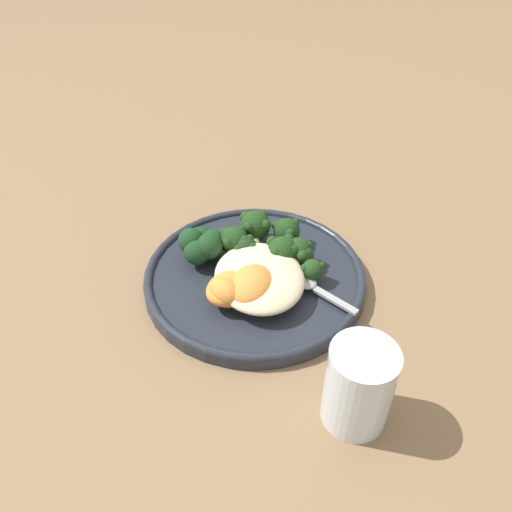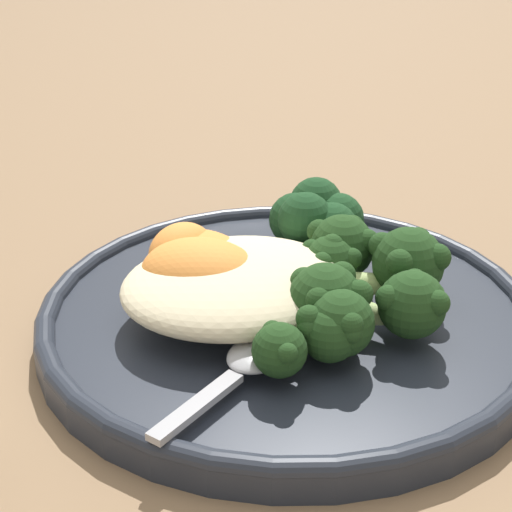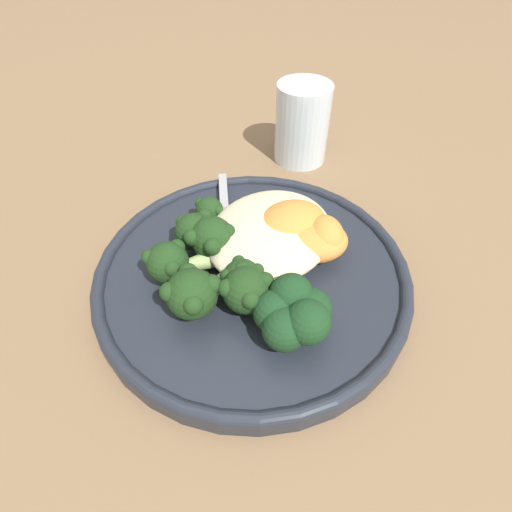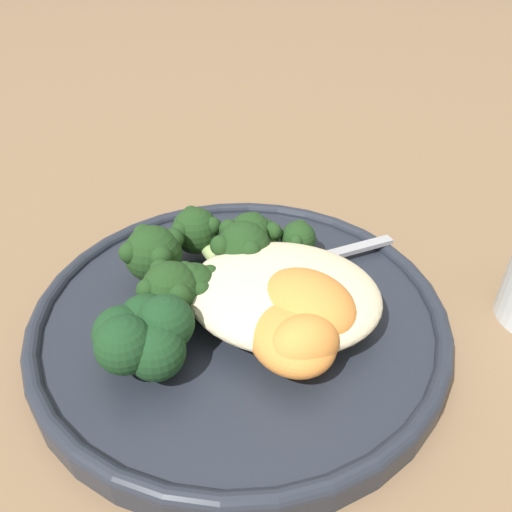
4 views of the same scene
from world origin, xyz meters
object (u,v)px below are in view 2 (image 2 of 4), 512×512
(broccoli_stalk_5, at_px, (387,267))
(sweet_potato_chunk_0, at_px, (192,258))
(kale_tuft, at_px, (317,218))
(broccoli_stalk_7, at_px, (318,257))
(broccoli_stalk_0, at_px, (269,332))
(spoon, at_px, (251,360))
(sweet_potato_chunk_1, at_px, (182,252))
(sweet_potato_chunk_3, at_px, (200,274))
(broccoli_stalk_2, at_px, (318,319))
(broccoli_stalk_3, at_px, (319,297))
(broccoli_stalk_4, at_px, (381,303))
(sweet_potato_chunk_2, at_px, (199,260))
(broccoli_stalk_6, at_px, (321,266))
(plate, at_px, (288,317))
(quinoa_mound, at_px, (237,285))
(broccoli_stalk_1, at_px, (308,324))

(broccoli_stalk_5, distance_m, sweet_potato_chunk_0, 0.12)
(kale_tuft, bearing_deg, broccoli_stalk_7, -110.67)
(broccoli_stalk_0, xyz_separation_m, spoon, (-0.01, -0.01, -0.01))
(sweet_potato_chunk_1, distance_m, sweet_potato_chunk_3, 0.03)
(broccoli_stalk_2, bearing_deg, broccoli_stalk_3, 135.19)
(broccoli_stalk_4, xyz_separation_m, sweet_potato_chunk_2, (-0.08, 0.08, -0.00))
(broccoli_stalk_6, xyz_separation_m, kale_tuft, (0.02, 0.06, 0.01))
(broccoli_stalk_0, xyz_separation_m, broccoli_stalk_4, (0.07, 0.00, 0.00))
(plate, height_order, kale_tuft, kale_tuft)
(broccoli_stalk_4, height_order, sweet_potato_chunk_2, broccoli_stalk_4)
(quinoa_mound, distance_m, broccoli_stalk_1, 0.05)
(plate, distance_m, kale_tuft, 0.08)
(broccoli_stalk_0, bearing_deg, broccoli_stalk_4, 97.28)
(broccoli_stalk_7, xyz_separation_m, sweet_potato_chunk_0, (-0.07, 0.03, -0.00))
(broccoli_stalk_7, distance_m, spoon, 0.10)
(broccoli_stalk_0, height_order, spoon, broccoli_stalk_0)
(broccoli_stalk_7, height_order, sweet_potato_chunk_1, broccoli_stalk_7)
(broccoli_stalk_0, xyz_separation_m, broccoli_stalk_2, (0.03, -0.00, 0.00))
(plate, distance_m, broccoli_stalk_2, 0.06)
(plate, xyz_separation_m, broccoli_stalk_6, (0.02, 0.01, 0.03))
(broccoli_stalk_2, height_order, sweet_potato_chunk_1, same)
(broccoli_stalk_1, relative_size, broccoli_stalk_6, 1.37)
(kale_tuft, height_order, spoon, kale_tuft)
(broccoli_stalk_6, xyz_separation_m, broccoli_stalk_7, (0.00, 0.01, 0.00))
(broccoli_stalk_7, height_order, sweet_potato_chunk_3, broccoli_stalk_7)
(quinoa_mound, height_order, broccoli_stalk_1, same)
(broccoli_stalk_2, relative_size, sweet_potato_chunk_0, 2.07)
(plate, relative_size, sweet_potato_chunk_0, 5.59)
(sweet_potato_chunk_3, bearing_deg, spoon, -84.08)
(broccoli_stalk_5, relative_size, spoon, 1.31)
(broccoli_stalk_6, distance_m, kale_tuft, 0.06)
(kale_tuft, distance_m, spoon, 0.15)
(plate, bearing_deg, broccoli_stalk_6, 19.94)
(broccoli_stalk_6, height_order, sweet_potato_chunk_1, sweet_potato_chunk_1)
(broccoli_stalk_0, distance_m, broccoli_stalk_6, 0.08)
(plate, xyz_separation_m, sweet_potato_chunk_2, (-0.04, 0.04, 0.03))
(broccoli_stalk_4, height_order, sweet_potato_chunk_1, broccoli_stalk_4)
(broccoli_stalk_6, distance_m, broccoli_stalk_7, 0.01)
(broccoli_stalk_2, relative_size, kale_tuft, 1.73)
(broccoli_stalk_0, relative_size, sweet_potato_chunk_1, 2.17)
(broccoli_stalk_3, bearing_deg, sweet_potato_chunk_0, 177.95)
(broccoli_stalk_2, relative_size, broccoli_stalk_4, 1.05)
(quinoa_mound, height_order, broccoli_stalk_3, broccoli_stalk_3)
(broccoli_stalk_1, relative_size, sweet_potato_chunk_1, 2.58)
(broccoli_stalk_3, relative_size, broccoli_stalk_7, 0.73)
(broccoli_stalk_2, relative_size, sweet_potato_chunk_2, 1.61)
(broccoli_stalk_0, height_order, sweet_potato_chunk_0, sweet_potato_chunk_0)
(broccoli_stalk_3, relative_size, kale_tuft, 1.40)
(broccoli_stalk_5, distance_m, spoon, 0.11)
(broccoli_stalk_0, distance_m, broccoli_stalk_4, 0.07)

